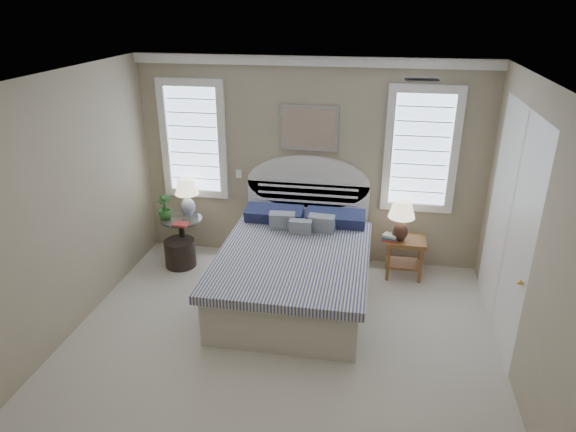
% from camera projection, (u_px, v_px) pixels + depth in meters
% --- Properties ---
extents(floor, '(4.50, 5.00, 0.01)m').
position_uv_depth(floor, '(271.00, 373.00, 4.95)').
color(floor, '#BCB0A0').
rests_on(floor, ground).
extents(ceiling, '(4.50, 5.00, 0.01)m').
position_uv_depth(ceiling, '(266.00, 89.00, 3.89)').
color(ceiling, white).
rests_on(ceiling, wall_back).
extents(wall_back, '(4.50, 0.02, 2.70)m').
position_uv_depth(wall_back, '(309.00, 163.00, 6.69)').
color(wall_back, tan).
rests_on(wall_back, floor).
extents(wall_left, '(0.02, 5.00, 2.70)m').
position_uv_depth(wall_left, '(33.00, 229.00, 4.79)').
color(wall_left, tan).
rests_on(wall_left, floor).
extents(wall_right, '(0.02, 5.00, 2.70)m').
position_uv_depth(wall_right, '(546.00, 270.00, 4.06)').
color(wall_right, tan).
rests_on(wall_right, floor).
extents(crown_molding, '(4.50, 0.08, 0.12)m').
position_uv_depth(crown_molding, '(310.00, 61.00, 6.14)').
color(crown_molding, white).
rests_on(crown_molding, wall_back).
extents(hvac_vent, '(0.30, 0.20, 0.02)m').
position_uv_depth(hvac_vent, '(422.00, 80.00, 4.43)').
color(hvac_vent, '#B2B2B2').
rests_on(hvac_vent, ceiling).
extents(switch_plate, '(0.08, 0.01, 0.12)m').
position_uv_depth(switch_plate, '(239.00, 174.00, 6.90)').
color(switch_plate, white).
rests_on(switch_plate, wall_back).
extents(window_left, '(0.90, 0.06, 1.60)m').
position_uv_depth(window_left, '(194.00, 139.00, 6.82)').
color(window_left, '#C9E2FF').
rests_on(window_left, wall_back).
extents(window_right, '(0.90, 0.06, 1.60)m').
position_uv_depth(window_right, '(421.00, 150.00, 6.34)').
color(window_right, '#C9E2FF').
rests_on(window_right, wall_back).
extents(painting, '(0.74, 0.04, 0.58)m').
position_uv_depth(painting, '(309.00, 128.00, 6.47)').
color(painting, silver).
rests_on(painting, wall_back).
extents(closet_door, '(0.02, 1.80, 2.40)m').
position_uv_depth(closet_door, '(508.00, 226.00, 5.21)').
color(closet_door, white).
rests_on(closet_door, floor).
extents(bed, '(1.72, 2.28, 1.47)m').
position_uv_depth(bed, '(296.00, 266.00, 6.12)').
color(bed, beige).
rests_on(bed, floor).
extents(side_table_left, '(0.56, 0.56, 0.63)m').
position_uv_depth(side_table_left, '(182.00, 235.00, 6.92)').
color(side_table_left, black).
rests_on(side_table_left, floor).
extents(nightstand_right, '(0.50, 0.40, 0.53)m').
position_uv_depth(nightstand_right, '(405.00, 249.00, 6.54)').
color(nightstand_right, brown).
rests_on(nightstand_right, floor).
extents(floor_pot, '(0.47, 0.47, 0.37)m').
position_uv_depth(floor_pot, '(180.00, 253.00, 6.87)').
color(floor_pot, black).
rests_on(floor_pot, floor).
extents(lamp_left, '(0.36, 0.36, 0.51)m').
position_uv_depth(lamp_left, '(187.00, 193.00, 6.83)').
color(lamp_left, white).
rests_on(lamp_left, side_table_left).
extents(lamp_right, '(0.41, 0.41, 0.54)m').
position_uv_depth(lamp_right, '(401.00, 216.00, 6.32)').
color(lamp_right, black).
rests_on(lamp_right, nightstand_right).
extents(potted_plant, '(0.21, 0.21, 0.34)m').
position_uv_depth(potted_plant, '(164.00, 208.00, 6.73)').
color(potted_plant, '#357D32').
rests_on(potted_plant, side_table_left).
extents(books_left, '(0.22, 0.18, 0.03)m').
position_uv_depth(books_left, '(181.00, 224.00, 6.62)').
color(books_left, '#AA2C2A').
rests_on(books_left, side_table_left).
extents(books_right, '(0.22, 0.18, 0.08)m').
position_uv_depth(books_right, '(390.00, 238.00, 6.43)').
color(books_right, '#AA2C2A').
rests_on(books_right, nightstand_right).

